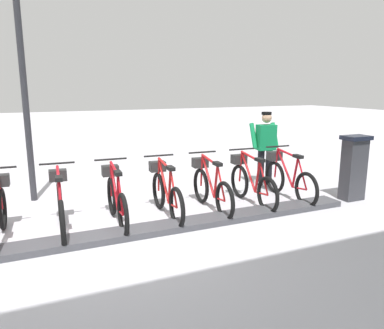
# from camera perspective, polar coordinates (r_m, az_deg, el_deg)

# --- Properties ---
(ground_plane) EXTENTS (60.00, 60.00, 0.00)m
(ground_plane) POSITION_cam_1_polar(r_m,az_deg,el_deg) (5.74, -12.33, -11.07)
(ground_plane) COLOR silver
(dock_rail_base) EXTENTS (0.44, 8.53, 0.10)m
(dock_rail_base) POSITION_cam_1_polar(r_m,az_deg,el_deg) (5.72, -12.35, -10.61)
(dock_rail_base) COLOR #47474C
(dock_rail_base) RESTS_ON ground
(payment_kiosk) EXTENTS (0.36, 0.52, 1.28)m
(payment_kiosk) POSITION_cam_1_polar(r_m,az_deg,el_deg) (7.96, 23.48, -0.32)
(payment_kiosk) COLOR #38383D
(payment_kiosk) RESTS_ON ground
(bike_docked_0) EXTENTS (1.72, 0.54, 1.02)m
(bike_docked_0) POSITION_cam_1_polar(r_m,az_deg,el_deg) (7.66, 14.41, -1.95)
(bike_docked_0) COLOR black
(bike_docked_0) RESTS_ON ground
(bike_docked_1) EXTENTS (1.72, 0.54, 1.02)m
(bike_docked_1) POSITION_cam_1_polar(r_m,az_deg,el_deg) (7.17, 8.99, -2.66)
(bike_docked_1) COLOR black
(bike_docked_1) RESTS_ON ground
(bike_docked_2) EXTENTS (1.72, 0.54, 1.02)m
(bike_docked_2) POSITION_cam_1_polar(r_m,az_deg,el_deg) (6.76, 2.83, -3.42)
(bike_docked_2) COLOR black
(bike_docked_2) RESTS_ON ground
(bike_docked_3) EXTENTS (1.72, 0.54, 1.02)m
(bike_docked_3) POSITION_cam_1_polar(r_m,az_deg,el_deg) (6.43, -4.05, -4.23)
(bike_docked_3) COLOR black
(bike_docked_3) RESTS_ON ground
(bike_docked_4) EXTENTS (1.72, 0.54, 1.02)m
(bike_docked_4) POSITION_cam_1_polar(r_m,az_deg,el_deg) (6.21, -11.55, -5.04)
(bike_docked_4) COLOR black
(bike_docked_4) RESTS_ON ground
(bike_docked_5) EXTENTS (1.72, 0.54, 1.02)m
(bike_docked_5) POSITION_cam_1_polar(r_m,az_deg,el_deg) (6.11, -19.48, -5.79)
(bike_docked_5) COLOR black
(bike_docked_5) RESTS_ON ground
(worker_near_rack) EXTENTS (0.52, 0.66, 1.66)m
(worker_near_rack) POSITION_cam_1_polar(r_m,az_deg,el_deg) (8.48, 11.17, 2.82)
(worker_near_rack) COLOR white
(worker_near_rack) RESTS_ON ground
(lamp_post) EXTENTS (0.32, 0.32, 4.45)m
(lamp_post) POSITION_cam_1_polar(r_m,az_deg,el_deg) (7.77, -24.74, 15.69)
(lamp_post) COLOR #2D2D33
(lamp_post) RESTS_ON ground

